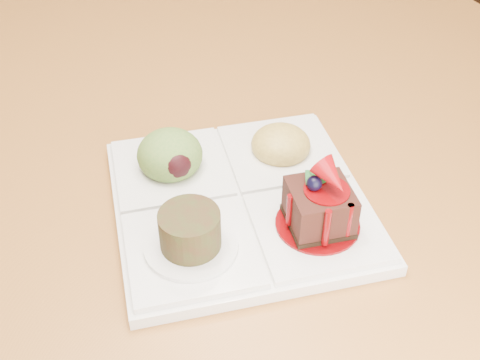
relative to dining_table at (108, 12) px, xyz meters
name	(u,v)px	position (x,y,z in m)	size (l,w,h in m)	color
ground	(147,269)	(0.00, 0.00, -0.68)	(6.00, 6.00, 0.00)	#593819
dining_table	(108,12)	(0.00, 0.00, 0.00)	(1.00, 1.80, 0.75)	#A56B2A
chair_right	(431,21)	(0.69, -0.07, -0.13)	(0.50, 0.50, 0.98)	black
sampler_plate	(238,191)	(-0.03, -0.62, 0.09)	(0.27, 0.27, 0.09)	silver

